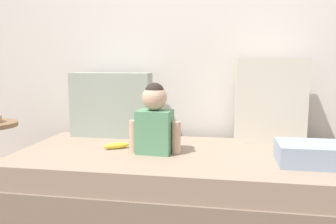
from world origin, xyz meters
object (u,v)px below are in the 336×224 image
object	(u,v)px
banana	(117,146)
toddler	(155,120)
throw_pillow_left	(111,105)
throw_pillow_right	(270,101)
folded_blanket	(315,154)
couch	(180,181)

from	to	relation	value
banana	toddler	bearing A→B (deg)	-11.34
throw_pillow_left	throw_pillow_right	world-z (taller)	throw_pillow_right
throw_pillow_right	folded_blanket	distance (m)	0.58
toddler	couch	bearing A→B (deg)	13.25
throw_pillow_right	folded_blanket	bearing A→B (deg)	-69.34
throw_pillow_right	throw_pillow_left	bearing A→B (deg)	180.00
couch	toddler	bearing A→B (deg)	-166.75
throw_pillow_left	folded_blanket	distance (m)	1.43
couch	folded_blanket	xyz separation A→B (m)	(0.76, -0.12, 0.25)
banana	throw_pillow_left	bearing A→B (deg)	113.47
banana	folded_blanket	size ratio (longest dim) A/B	0.42
couch	throw_pillow_left	distance (m)	0.81
throw_pillow_left	toddler	distance (m)	0.59
toddler	folded_blanket	size ratio (longest dim) A/B	1.08
throw_pillow_right	toddler	xyz separation A→B (m)	(-0.72, -0.41, -0.08)
throw_pillow_left	folded_blanket	xyz separation A→B (m)	(1.33, -0.50, -0.18)
throw_pillow_left	throw_pillow_right	distance (m)	1.14
banana	folded_blanket	bearing A→B (deg)	-6.63
couch	folded_blanket	world-z (taller)	folded_blanket
couch	throw_pillow_left	world-z (taller)	throw_pillow_left
couch	throw_pillow_left	xyz separation A→B (m)	(-0.57, 0.38, 0.43)
banana	folded_blanket	distance (m)	1.18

